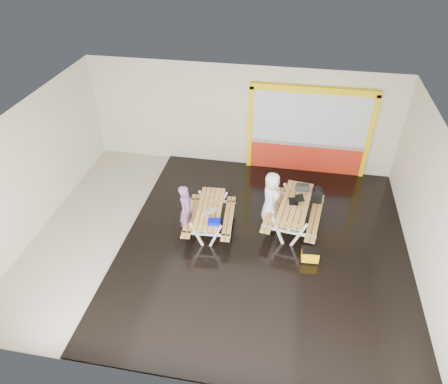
% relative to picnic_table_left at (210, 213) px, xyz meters
% --- Properties ---
extents(room, '(10.02, 8.02, 3.52)m').
position_rel_picnic_table_left_xyz_m(room, '(0.32, -0.44, 1.17)').
color(room, '#BAB19D').
rests_on(room, ground).
extents(deck, '(7.50, 7.98, 0.05)m').
position_rel_picnic_table_left_xyz_m(deck, '(1.57, -0.44, -0.56)').
color(deck, black).
rests_on(deck, room).
extents(kiosk, '(3.88, 0.16, 3.00)m').
position_rel_picnic_table_left_xyz_m(kiosk, '(2.52, 3.49, 0.86)').
color(kiosk, red).
rests_on(kiosk, room).
extents(picnic_table_left, '(1.40, 1.97, 0.76)m').
position_rel_picnic_table_left_xyz_m(picnic_table_left, '(0.00, 0.00, 0.00)').
color(picnic_table_left, tan).
rests_on(picnic_table_left, deck).
extents(picnic_table_right, '(1.70, 2.28, 0.85)m').
position_rel_picnic_table_left_xyz_m(picnic_table_right, '(2.27, 0.51, 0.06)').
color(picnic_table_right, tan).
rests_on(picnic_table_right, deck).
extents(person_left, '(0.43, 0.59, 1.52)m').
position_rel_picnic_table_left_xyz_m(person_left, '(-0.58, -0.24, 0.21)').
color(person_left, '#765077').
rests_on(person_left, deck).
extents(person_right, '(0.53, 0.78, 1.54)m').
position_rel_picnic_table_left_xyz_m(person_right, '(1.61, 0.60, 0.30)').
color(person_right, white).
rests_on(person_right, deck).
extents(laptop_left, '(0.41, 0.39, 0.14)m').
position_rel_picnic_table_left_xyz_m(laptop_left, '(0.03, -0.24, 0.22)').
color(laptop_left, silver).
rests_on(laptop_left, picnic_table_left).
extents(laptop_right, '(0.43, 0.39, 0.16)m').
position_rel_picnic_table_left_xyz_m(laptop_right, '(2.27, 0.57, 0.32)').
color(laptop_right, black).
rests_on(laptop_right, picnic_table_right).
extents(blue_pouch, '(0.34, 0.26, 0.09)m').
position_rel_picnic_table_left_xyz_m(blue_pouch, '(0.25, -0.60, 0.22)').
color(blue_pouch, '#000AC9').
rests_on(blue_pouch, picnic_table_left).
extents(toolbox, '(0.39, 0.22, 0.22)m').
position_rel_picnic_table_left_xyz_m(toolbox, '(2.44, 1.16, 0.35)').
color(toolbox, black).
rests_on(toolbox, picnic_table_right).
extents(backpack, '(0.30, 0.19, 0.50)m').
position_rel_picnic_table_left_xyz_m(backpack, '(2.87, 1.10, 0.19)').
color(backpack, black).
rests_on(backpack, picnic_table_right).
extents(dark_case, '(0.51, 0.46, 0.16)m').
position_rel_picnic_table_left_xyz_m(dark_case, '(1.65, 0.36, -0.45)').
color(dark_case, black).
rests_on(dark_case, deck).
extents(fluke_bag, '(0.46, 0.32, 0.39)m').
position_rel_picnic_table_left_xyz_m(fluke_bag, '(2.76, -0.80, -0.34)').
color(fluke_bag, black).
rests_on(fluke_bag, deck).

